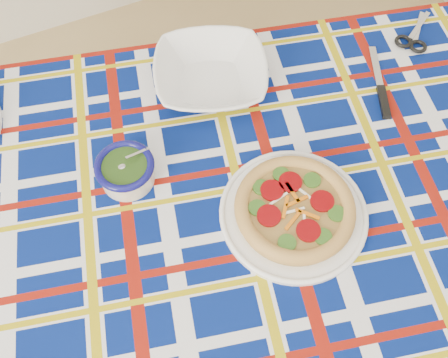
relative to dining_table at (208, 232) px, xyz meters
name	(u,v)px	position (x,y,z in m)	size (l,w,h in m)	color
dining_table	(208,232)	(0.00, 0.00, 0.00)	(1.70, 1.28, 0.71)	brown
tablecloth	(207,227)	(0.00, 0.00, 0.02)	(1.54, 0.98, 0.10)	#05165E
main_focaccia_plate	(295,209)	(0.15, -0.07, 0.10)	(0.30, 0.30, 0.06)	olive
pesto_bowl	(126,170)	(-0.11, 0.14, 0.11)	(0.12, 0.12, 0.07)	black
serving_bowl	(211,75)	(0.15, 0.30, 0.10)	(0.25, 0.25, 0.06)	white
table_knife	(377,68)	(0.51, 0.18, 0.08)	(0.23, 0.02, 0.01)	silver
kitchen_scissors	(419,26)	(0.68, 0.25, 0.08)	(0.17, 0.08, 0.01)	silver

